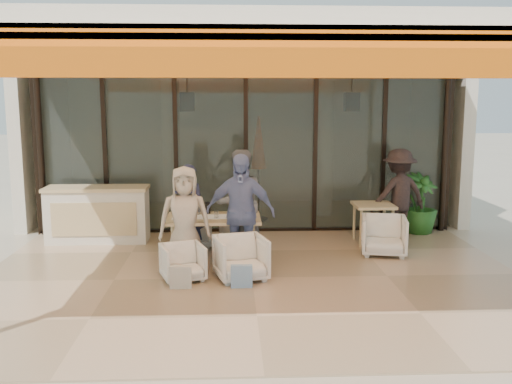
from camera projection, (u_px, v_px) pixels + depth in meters
ground at (252, 279)px, 8.34m from camera, size 70.00×70.00×0.00m
terrace_floor at (252, 279)px, 8.34m from camera, size 8.00×6.00×0.01m
terrace_structure at (253, 50)px, 7.56m from camera, size 8.00×6.00×3.40m
glass_storefront at (246, 152)px, 11.04m from camera, size 8.08×0.10×3.20m
interior_block at (243, 115)px, 13.22m from camera, size 9.05×3.62×3.52m
host_counter at (98, 214)px, 10.40m from camera, size 1.85×0.65×1.04m
dining_table at (213, 220)px, 9.13m from camera, size 1.50×0.90×0.93m
chair_far_left at (191, 229)px, 10.10m from camera, size 0.73×0.70×0.67m
chair_far_right at (239, 230)px, 10.15m from camera, size 0.67×0.64×0.59m
chair_near_left at (183, 261)px, 8.23m from camera, size 0.72×0.70×0.60m
chair_near_right at (241, 256)px, 8.26m from camera, size 0.84×0.81×0.72m
diner_navy at (189, 210)px, 9.54m from camera, size 0.66×0.53×1.55m
diner_grey at (239, 203)px, 9.56m from camera, size 1.04×0.92×1.78m
diner_cream at (185, 219)px, 8.64m from camera, size 0.81×0.55×1.62m
diner_periwinkle at (240, 213)px, 8.67m from camera, size 1.10×0.55×1.80m
tote_bag_cream at (181, 278)px, 7.86m from camera, size 0.30×0.10×0.34m
tote_bag_blue at (242, 277)px, 7.90m from camera, size 0.30×0.10×0.34m
side_table at (373, 210)px, 10.27m from camera, size 0.70×0.70×0.74m
side_chair at (384, 234)px, 9.57m from camera, size 0.85×0.81×0.75m
standing_woman at (399, 194)px, 10.60m from camera, size 1.23×0.90×1.71m
potted_palm at (420, 204)px, 11.08m from camera, size 0.90×0.90×1.20m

